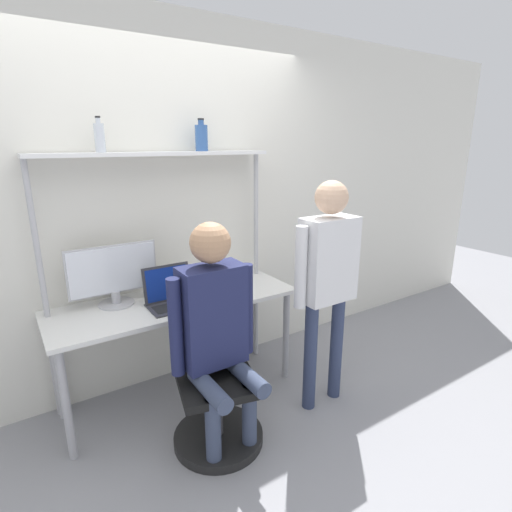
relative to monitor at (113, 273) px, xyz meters
name	(u,v)px	position (x,y,z in m)	size (l,w,h in m)	color
ground_plane	(200,417)	(0.37, -0.47, -0.98)	(12.00, 12.00, 0.00)	gray
wall_back	(154,209)	(0.37, 0.19, 0.37)	(8.00, 0.06, 2.70)	silver
desk	(177,311)	(0.37, -0.14, -0.31)	(1.71, 0.61, 0.76)	silver
shelf_unit	(160,197)	(0.37, 0.04, 0.48)	(1.62, 0.23, 1.76)	white
monitor	(113,273)	(0.00, 0.00, 0.00)	(0.59, 0.24, 0.42)	#B7B7BC
laptop	(170,294)	(0.31, -0.20, -0.15)	(0.33, 0.26, 0.26)	#333338
cell_phone	(208,298)	(0.57, -0.26, -0.22)	(0.07, 0.15, 0.01)	silver
office_chair	(216,399)	(0.38, -0.70, -0.70)	(0.56, 0.56, 0.91)	black
person_seated	(216,321)	(0.37, -0.75, -0.15)	(0.54, 0.48, 1.41)	#38425B
person_standing	(328,269)	(1.20, -0.79, 0.03)	(0.54, 0.22, 1.60)	#2D3856
bottle_clear	(100,137)	(0.01, 0.04, 0.87)	(0.06, 0.06, 0.22)	silver
bottle_blue	(201,137)	(0.70, 0.04, 0.88)	(0.09, 0.09, 0.22)	#335999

